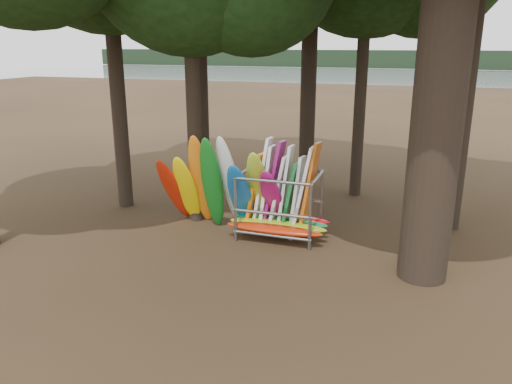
% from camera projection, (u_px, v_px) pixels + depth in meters
% --- Properties ---
extents(ground, '(120.00, 120.00, 0.00)m').
position_uv_depth(ground, '(224.00, 256.00, 13.39)').
color(ground, '#47331E').
rests_on(ground, ground).
extents(lake, '(160.00, 160.00, 0.00)m').
position_uv_depth(lake, '(391.00, 85.00, 67.82)').
color(lake, gray).
rests_on(lake, ground).
extents(far_shore, '(160.00, 4.00, 4.00)m').
position_uv_depth(far_shore, '(409.00, 59.00, 112.62)').
color(far_shore, black).
rests_on(far_shore, ground).
extents(kayak_row, '(3.93, 2.23, 3.13)m').
position_uv_depth(kayak_row, '(222.00, 189.00, 14.92)').
color(kayak_row, red).
rests_on(kayak_row, ground).
extents(storage_rack, '(2.94, 1.58, 2.88)m').
position_uv_depth(storage_rack, '(280.00, 206.00, 14.49)').
color(storage_rack, slate).
rests_on(storage_rack, ground).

